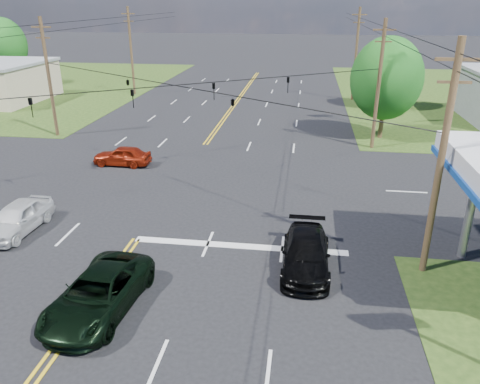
# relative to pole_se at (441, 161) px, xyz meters

# --- Properties ---
(ground) EXTENTS (280.00, 280.00, 0.00)m
(ground) POSITION_rel_pole_se_xyz_m (-13.00, 9.00, -4.92)
(ground) COLOR black
(ground) RESTS_ON ground
(stop_bar) EXTENTS (10.00, 0.50, 0.02)m
(stop_bar) POSITION_rel_pole_se_xyz_m (-8.00, 1.00, -4.92)
(stop_bar) COLOR silver
(stop_bar) RESTS_ON ground
(pole_se) EXTENTS (1.60, 0.28, 9.50)m
(pole_se) POSITION_rel_pole_se_xyz_m (0.00, 0.00, 0.00)
(pole_se) COLOR #46331D
(pole_se) RESTS_ON ground
(pole_nw) EXTENTS (1.60, 0.28, 9.50)m
(pole_nw) POSITION_rel_pole_se_xyz_m (-26.00, 18.00, 0.00)
(pole_nw) COLOR #46331D
(pole_nw) RESTS_ON ground
(pole_ne) EXTENTS (1.60, 0.28, 9.50)m
(pole_ne) POSITION_rel_pole_se_xyz_m (0.00, 18.00, 0.00)
(pole_ne) COLOR #46331D
(pole_ne) RESTS_ON ground
(pole_left_far) EXTENTS (1.60, 0.28, 10.00)m
(pole_left_far) POSITION_rel_pole_se_xyz_m (-26.00, 37.00, 0.25)
(pole_left_far) COLOR #46331D
(pole_left_far) RESTS_ON ground
(pole_right_far) EXTENTS (1.60, 0.28, 10.00)m
(pole_right_far) POSITION_rel_pole_se_xyz_m (0.00, 37.00, 0.25)
(pole_right_far) COLOR #46331D
(pole_right_far) RESTS_ON ground
(span_wire_signals) EXTENTS (26.00, 18.00, 1.13)m
(span_wire_signals) POSITION_rel_pole_se_xyz_m (-13.00, 9.00, 1.08)
(span_wire_signals) COLOR black
(span_wire_signals) RESTS_ON ground
(power_lines) EXTENTS (26.04, 100.00, 0.64)m
(power_lines) POSITION_rel_pole_se_xyz_m (-13.00, 7.00, 3.68)
(power_lines) COLOR black
(power_lines) RESTS_ON ground
(tree_right_a) EXTENTS (5.70, 5.70, 8.18)m
(tree_right_a) POSITION_rel_pole_se_xyz_m (1.00, 21.00, -0.05)
(tree_right_a) COLOR #46331D
(tree_right_a) RESTS_ON ground
(tree_right_b) EXTENTS (4.94, 4.94, 7.09)m
(tree_right_b) POSITION_rel_pole_se_xyz_m (3.50, 33.00, -0.70)
(tree_right_b) COLOR #46331D
(tree_right_b) RESTS_ON ground
(tree_far_l) EXTENTS (6.08, 6.08, 8.72)m
(tree_far_l) POSITION_rel_pole_se_xyz_m (-45.00, 41.00, 0.28)
(tree_far_l) COLOR #46331D
(tree_far_l) RESTS_ON ground
(pickup_dkgreen) EXTENTS (2.93, 5.56, 1.49)m
(pickup_dkgreen) POSITION_rel_pole_se_xyz_m (-12.41, -4.54, -4.17)
(pickup_dkgreen) COLOR black
(pickup_dkgreen) RESTS_ON ground
(suv_black) EXTENTS (2.00, 4.90, 1.42)m
(suv_black) POSITION_rel_pole_se_xyz_m (-4.94, -0.49, -4.21)
(suv_black) COLOR black
(suv_black) RESTS_ON ground
(pickup_white) EXTENTS (1.93, 4.43, 1.49)m
(pickup_white) POSITION_rel_pole_se_xyz_m (-19.02, 1.00, -4.17)
(pickup_white) COLOR silver
(pickup_white) RESTS_ON ground
(sedan_red) EXTENTS (3.97, 1.65, 1.34)m
(sedan_red) POSITION_rel_pole_se_xyz_m (-17.67, 11.40, -4.24)
(sedan_red) COLOR maroon
(sedan_red) RESTS_ON ground
(polesign_ne) EXTENTS (2.09, 0.76, 7.62)m
(polesign_ne) POSITION_rel_pole_se_xyz_m (1.53, 24.90, 0.96)
(polesign_ne) COLOR #A5A5AA
(polesign_ne) RESTS_ON ground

